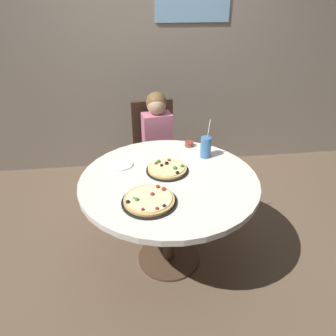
{
  "coord_description": "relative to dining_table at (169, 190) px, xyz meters",
  "views": [
    {
      "loc": [
        -0.23,
        -1.77,
        1.87
      ],
      "look_at": [
        0.0,
        0.05,
        0.8
      ],
      "focal_mm": 33.25,
      "sensor_mm": 36.0,
      "label": 1
    }
  ],
  "objects": [
    {
      "name": "diner_child",
      "position": [
        0.01,
        0.79,
        -0.17
      ],
      "size": [
        0.3,
        0.43,
        1.08
      ],
      "color": "#3F4766",
      "rests_on": "ground_plane"
    },
    {
      "name": "soda_cup",
      "position": [
        0.31,
        0.27,
        0.18
      ],
      "size": [
        0.08,
        0.08,
        0.31
      ],
      "color": "#3F72B2",
      "rests_on": "dining_table"
    },
    {
      "name": "dining_table",
      "position": [
        0.0,
        0.0,
        0.0
      ],
      "size": [
        1.21,
        1.21,
        0.75
      ],
      "color": "silver",
      "rests_on": "ground_plane"
    },
    {
      "name": "pizza_veggie",
      "position": [
        0.0,
        0.09,
        0.11
      ],
      "size": [
        0.3,
        0.3,
        0.05
      ],
      "color": "black",
      "rests_on": "dining_table"
    },
    {
      "name": "wall_with_window",
      "position": [
        0.0,
        1.65,
        0.8
      ],
      "size": [
        5.2,
        0.14,
        2.9
      ],
      "color": "gray",
      "rests_on": "ground_plane"
    },
    {
      "name": "ground_plane",
      "position": [
        0.0,
        0.0,
        -0.65
      ],
      "size": [
        8.0,
        8.0,
        0.0
      ],
      "primitive_type": "plane",
      "color": "brown"
    },
    {
      "name": "plate_small",
      "position": [
        -0.33,
        0.22,
        0.1
      ],
      "size": [
        0.18,
        0.18,
        0.01
      ],
      "primitive_type": "cylinder",
      "color": "white",
      "rests_on": "dining_table"
    },
    {
      "name": "chair_wooden",
      "position": [
        -0.01,
        0.97,
        -0.12
      ],
      "size": [
        0.45,
        0.45,
        0.95
      ],
      "color": "#382619",
      "rests_on": "ground_plane"
    },
    {
      "name": "pizza_cheese",
      "position": [
        -0.15,
        -0.26,
        0.11
      ],
      "size": [
        0.33,
        0.33,
        0.05
      ],
      "color": "black",
      "rests_on": "dining_table"
    },
    {
      "name": "sauce_bowl",
      "position": [
        0.22,
        0.46,
        0.12
      ],
      "size": [
        0.07,
        0.07,
        0.04
      ],
      "primitive_type": "cylinder",
      "color": "brown",
      "rests_on": "dining_table"
    }
  ]
}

